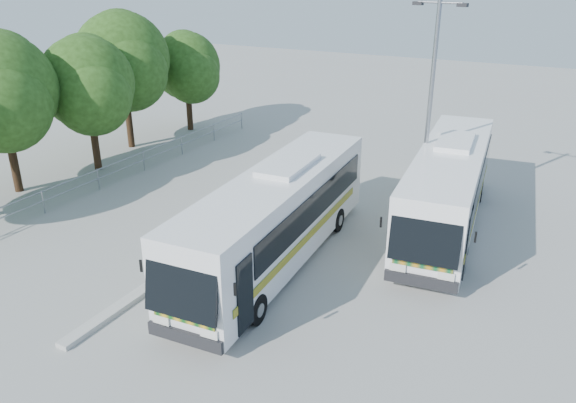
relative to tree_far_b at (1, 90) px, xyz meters
The scene contains 10 objects.
ground 13.85m from the tree_far_b, ahead, with size 100.00×100.00×0.00m, color #969691.
kerb_divider 11.65m from the tree_far_b, ahead, with size 0.40×16.00×0.15m, color #B2B2AD.
railing 5.62m from the tree_far_b, 42.90° to the left, with size 0.06×22.00×1.00m.
tree_far_b is the anchor object (origin of this frame).
tree_far_c 4.01m from the tree_far_b, 77.09° to the left, with size 4.97×4.69×6.49m.
tree_far_d 7.61m from the tree_far_b, 92.23° to the left, with size 5.62×5.30×7.33m.
tree_far_e 12.13m from the tree_far_b, 88.17° to the left, with size 4.54×4.28×5.92m.
coach_main 13.68m from the tree_far_b, ahead, with size 2.95×11.27×3.09m.
coach_adjacent 18.69m from the tree_far_b, 16.50° to the left, with size 3.37×11.23×3.07m.
lamppost 17.57m from the tree_far_b, 19.06° to the left, with size 2.04×0.58×8.37m.
Camera 1 is at (8.65, -13.88, 9.23)m, focal length 35.00 mm.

